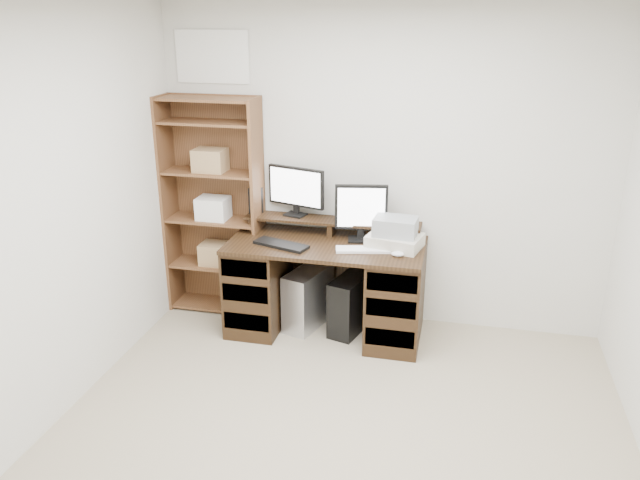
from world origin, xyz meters
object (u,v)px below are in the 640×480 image
(tower_black, at_px, (351,304))
(bookshelf, at_px, (214,205))
(monitor_small, at_px, (361,210))
(desk, at_px, (326,286))
(tower_silver, at_px, (308,298))
(printer, at_px, (395,241))
(monitor_wide, at_px, (296,189))

(tower_black, distance_m, bookshelf, 1.38)
(monitor_small, xyz_separation_m, bookshelf, (-1.23, 0.09, -0.07))
(tower_black, bearing_deg, monitor_small, 70.93)
(desk, bearing_deg, tower_silver, 160.08)
(desk, bearing_deg, bookshelf, 167.86)
(desk, bearing_deg, monitor_small, 27.65)
(printer, distance_m, tower_silver, 0.88)
(monitor_wide, height_order, monitor_small, monitor_wide)
(desk, height_order, monitor_small, monitor_small)
(printer, height_order, tower_black, printer)
(desk, height_order, monitor_wide, monitor_wide)
(printer, xyz_separation_m, bookshelf, (-1.51, 0.19, 0.12))
(monitor_wide, height_order, tower_black, monitor_wide)
(desk, relative_size, tower_silver, 3.11)
(tower_silver, distance_m, bookshelf, 1.08)
(desk, xyz_separation_m, monitor_wide, (-0.30, 0.26, 0.70))
(printer, xyz_separation_m, tower_silver, (-0.68, 0.03, -0.56))
(desk, bearing_deg, printer, 3.03)
(desk, xyz_separation_m, bookshelf, (-0.99, 0.21, 0.53))
(tower_silver, height_order, bookshelf, bookshelf)
(monitor_wide, height_order, printer, monitor_wide)
(monitor_small, relative_size, tower_silver, 0.91)
(monitor_wide, bearing_deg, bookshelf, -159.61)
(tower_black, bearing_deg, printer, 11.39)
(tower_silver, xyz_separation_m, bookshelf, (-0.83, 0.15, 0.68))
(monitor_small, relative_size, printer, 1.13)
(monitor_small, distance_m, tower_silver, 0.85)
(monitor_small, bearing_deg, tower_silver, 179.02)
(monitor_wide, relative_size, tower_black, 0.97)
(desk, distance_m, monitor_wide, 0.81)
(desk, relative_size, printer, 3.86)
(desk, xyz_separation_m, tower_black, (0.19, 0.05, -0.16))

